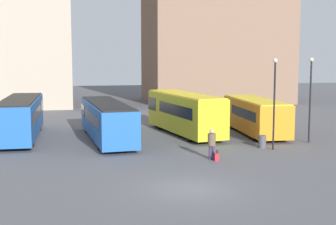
{
  "coord_description": "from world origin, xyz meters",
  "views": [
    {
      "loc": [
        -5.36,
        -20.43,
        6.09
      ],
      "look_at": [
        1.58,
        12.42,
        2.08
      ],
      "focal_mm": 50.0,
      "sensor_mm": 36.0,
      "label": 1
    }
  ],
  "objects_px": {
    "bus_1": "(107,119)",
    "lamp_post_1": "(310,93)",
    "bus_2": "(184,112)",
    "bus_3": "(255,115)",
    "bus_0": "(21,116)",
    "traveler": "(212,141)",
    "lamp_post_0": "(274,97)",
    "trash_bin": "(262,142)",
    "suitcase": "(217,157)"
  },
  "relations": [
    {
      "from": "bus_0",
      "to": "suitcase",
      "type": "xyz_separation_m",
      "value": [
        12.0,
        -10.57,
        -1.39
      ]
    },
    {
      "from": "bus_0",
      "to": "lamp_post_0",
      "type": "xyz_separation_m",
      "value": [
        16.69,
        -8.07,
        1.86
      ]
    },
    {
      "from": "bus_2",
      "to": "lamp_post_0",
      "type": "xyz_separation_m",
      "value": [
        4.24,
        -7.34,
        1.75
      ]
    },
    {
      "from": "bus_1",
      "to": "traveler",
      "type": "height_order",
      "value": "bus_1"
    },
    {
      "from": "bus_2",
      "to": "traveler",
      "type": "relative_size",
      "value": 5.75
    },
    {
      "from": "bus_2",
      "to": "suitcase",
      "type": "bearing_deg",
      "value": 167.88
    },
    {
      "from": "trash_bin",
      "to": "lamp_post_1",
      "type": "bearing_deg",
      "value": 16.15
    },
    {
      "from": "bus_3",
      "to": "suitcase",
      "type": "distance_m",
      "value": 10.77
    },
    {
      "from": "bus_3",
      "to": "traveler",
      "type": "distance_m",
      "value": 10.41
    },
    {
      "from": "bus_3",
      "to": "trash_bin",
      "type": "bearing_deg",
      "value": 165.72
    },
    {
      "from": "suitcase",
      "to": "bus_0",
      "type": "bearing_deg",
      "value": 58.84
    },
    {
      "from": "bus_0",
      "to": "bus_3",
      "type": "bearing_deg",
      "value": -94.72
    },
    {
      "from": "bus_2",
      "to": "trash_bin",
      "type": "height_order",
      "value": "bus_2"
    },
    {
      "from": "lamp_post_0",
      "to": "trash_bin",
      "type": "height_order",
      "value": "lamp_post_0"
    },
    {
      "from": "bus_3",
      "to": "suitcase",
      "type": "relative_size",
      "value": 13.44
    },
    {
      "from": "bus_0",
      "to": "bus_2",
      "type": "height_order",
      "value": "bus_2"
    },
    {
      "from": "bus_2",
      "to": "bus_3",
      "type": "height_order",
      "value": "bus_2"
    },
    {
      "from": "bus_1",
      "to": "suitcase",
      "type": "relative_size",
      "value": 16.7
    },
    {
      "from": "bus_2",
      "to": "suitcase",
      "type": "distance_m",
      "value": 9.96
    },
    {
      "from": "traveler",
      "to": "lamp_post_0",
      "type": "distance_m",
      "value": 5.79
    },
    {
      "from": "bus_0",
      "to": "lamp_post_0",
      "type": "relative_size",
      "value": 1.9
    },
    {
      "from": "bus_0",
      "to": "lamp_post_1",
      "type": "height_order",
      "value": "lamp_post_1"
    },
    {
      "from": "suitcase",
      "to": "lamp_post_0",
      "type": "height_order",
      "value": "lamp_post_0"
    },
    {
      "from": "bus_0",
      "to": "bus_2",
      "type": "xyz_separation_m",
      "value": [
        12.45,
        -0.73,
        0.11
      ]
    },
    {
      "from": "bus_1",
      "to": "lamp_post_1",
      "type": "distance_m",
      "value": 14.76
    },
    {
      "from": "trash_bin",
      "to": "lamp_post_0",
      "type": "bearing_deg",
      "value": -57.21
    },
    {
      "from": "bus_2",
      "to": "lamp_post_0",
      "type": "bearing_deg",
      "value": -159.48
    },
    {
      "from": "bus_1",
      "to": "bus_3",
      "type": "distance_m",
      "value": 11.76
    },
    {
      "from": "bus_0",
      "to": "bus_3",
      "type": "relative_size",
      "value": 1.22
    },
    {
      "from": "bus_1",
      "to": "bus_3",
      "type": "xyz_separation_m",
      "value": [
        11.75,
        0.38,
        -0.02
      ]
    },
    {
      "from": "bus_3",
      "to": "lamp_post_0",
      "type": "xyz_separation_m",
      "value": [
        -1.31,
        -6.36,
        2.0
      ]
    },
    {
      "from": "bus_1",
      "to": "lamp_post_1",
      "type": "height_order",
      "value": "lamp_post_1"
    },
    {
      "from": "lamp_post_0",
      "to": "lamp_post_1",
      "type": "xyz_separation_m",
      "value": [
        3.6,
        1.89,
        0.02
      ]
    },
    {
      "from": "suitcase",
      "to": "lamp_post_0",
      "type": "bearing_deg",
      "value": -51.77
    },
    {
      "from": "bus_3",
      "to": "lamp_post_0",
      "type": "relative_size",
      "value": 1.57
    },
    {
      "from": "bus_2",
      "to": "bus_3",
      "type": "relative_size",
      "value": 1.12
    },
    {
      "from": "bus_3",
      "to": "suitcase",
      "type": "xyz_separation_m",
      "value": [
        -6.01,
        -8.86,
        -1.26
      ]
    },
    {
      "from": "bus_1",
      "to": "trash_bin",
      "type": "relative_size",
      "value": 13.72
    },
    {
      "from": "bus_0",
      "to": "bus_1",
      "type": "relative_size",
      "value": 0.98
    },
    {
      "from": "suitcase",
      "to": "trash_bin",
      "type": "xyz_separation_m",
      "value": [
        4.23,
        3.21,
        0.18
      ]
    },
    {
      "from": "bus_0",
      "to": "bus_3",
      "type": "xyz_separation_m",
      "value": [
        18.01,
        -1.71,
        -0.13
      ]
    },
    {
      "from": "lamp_post_0",
      "to": "traveler",
      "type": "bearing_deg",
      "value": -157.54
    },
    {
      "from": "lamp_post_0",
      "to": "lamp_post_1",
      "type": "relative_size",
      "value": 0.99
    },
    {
      "from": "bus_3",
      "to": "lamp_post_0",
      "type": "bearing_deg",
      "value": 171.52
    },
    {
      "from": "bus_0",
      "to": "bus_1",
      "type": "bearing_deg",
      "value": -107.77
    },
    {
      "from": "lamp_post_0",
      "to": "trash_bin",
      "type": "xyz_separation_m",
      "value": [
        -0.46,
        0.72,
        -3.08
      ]
    },
    {
      "from": "bus_2",
      "to": "lamp_post_1",
      "type": "height_order",
      "value": "lamp_post_1"
    },
    {
      "from": "bus_0",
      "to": "traveler",
      "type": "distance_m",
      "value": 15.56
    },
    {
      "from": "bus_2",
      "to": "traveler",
      "type": "bearing_deg",
      "value": 166.73
    },
    {
      "from": "bus_2",
      "to": "lamp_post_1",
      "type": "bearing_deg",
      "value": -134.29
    }
  ]
}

